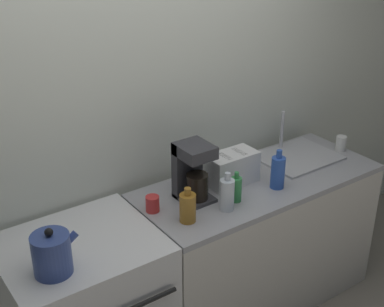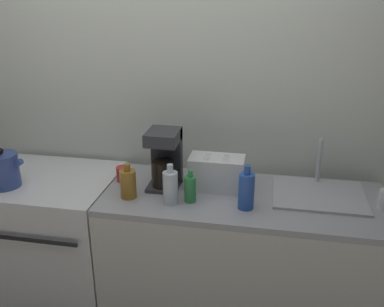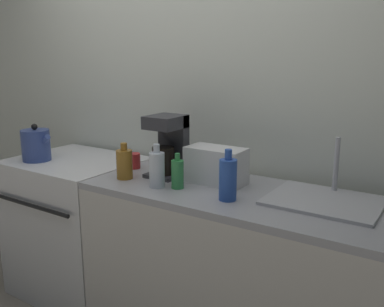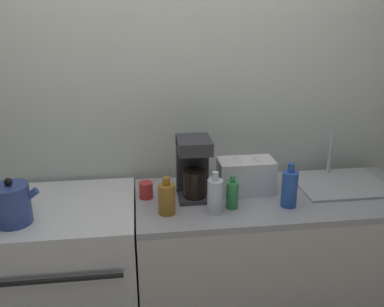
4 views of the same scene
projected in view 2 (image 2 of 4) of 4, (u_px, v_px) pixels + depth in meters
wall_back at (163, 106)px, 2.71m from camera, size 8.00×0.05×2.60m
stove at (56, 241)px, 2.76m from camera, size 0.79×0.71×0.92m
counter_block at (241, 265)px, 2.55m from camera, size 1.57×0.65×0.92m
kettle at (3, 170)px, 2.46m from camera, size 0.22×0.18×0.24m
toaster at (217, 173)px, 2.44m from camera, size 0.31×0.17×0.19m
coffee_maker at (165, 157)px, 2.44m from camera, size 0.18×0.21×0.34m
sink_tray at (319, 193)px, 2.38m from camera, size 0.50×0.41×0.28m
bottle_green at (190, 188)px, 2.29m from camera, size 0.06×0.06×0.18m
bottle_blue at (246, 190)px, 2.22m from camera, size 0.08×0.08×0.24m
bottle_clear at (170, 187)px, 2.27m from camera, size 0.08×0.08×0.23m
bottle_amber at (128, 183)px, 2.34m from camera, size 0.09×0.09×0.20m
cup_red at (123, 174)px, 2.55m from camera, size 0.08×0.08×0.09m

